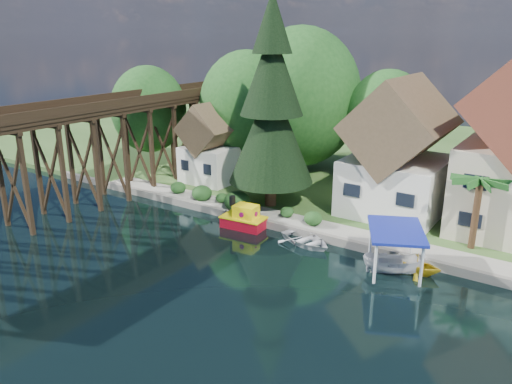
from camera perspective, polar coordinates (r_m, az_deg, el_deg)
ground at (r=33.32m, az=-5.78°, el=-8.45°), size 140.00×140.00×0.00m
bank at (r=61.68m, az=14.82°, el=3.72°), size 140.00×52.00×0.50m
seawall at (r=37.28m, az=6.93°, el=-5.01°), size 60.00×0.40×0.62m
promenade at (r=37.52m, az=10.58°, el=-4.68°), size 50.00×2.60×0.06m
trestle_bridge at (r=46.04m, az=-17.35°, el=5.32°), size 4.12×44.18×9.30m
house_left at (r=41.78m, az=15.94°, el=3.92°), size 7.64×8.64×11.02m
shed at (r=49.29m, az=-5.02°, el=5.04°), size 5.09×5.40×7.85m
bg_trees at (r=48.25m, az=11.39°, el=8.67°), size 49.90×13.30×10.57m
shrubs at (r=42.21m, az=-2.63°, el=-0.78°), size 15.76×2.47×1.70m
conifer at (r=40.92m, az=1.79°, el=9.65°), size 7.06×7.06×17.39m
palm_tree at (r=36.18m, az=24.24°, el=0.93°), size 4.90×4.90×5.34m
tugboat at (r=39.09m, az=-1.38°, el=-3.07°), size 3.61×2.19×2.50m
boat_white_a at (r=36.41m, az=5.74°, el=-5.33°), size 4.90×4.09×0.87m
boat_canopy at (r=32.86m, az=15.51°, el=-6.93°), size 4.96×5.67×3.05m
boat_yellow at (r=33.57m, az=18.17°, el=-7.75°), size 2.76×2.39×1.43m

